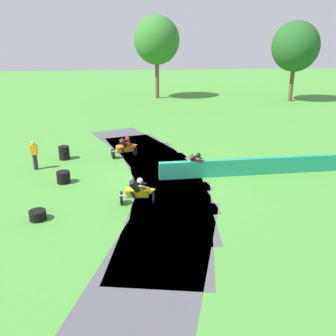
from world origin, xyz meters
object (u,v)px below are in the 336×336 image
Objects in this scene: motorcycle_lead_yellow at (139,191)px; motorcycle_chase_black at (196,165)px; tire_stack_mid_a at (63,177)px; tire_stack_mid_b at (64,153)px; motorcycle_trailing_orange at (126,147)px; track_marshal at (35,155)px; tire_stack_near at (38,215)px.

motorcycle_lead_yellow is 1.00× the size of motorcycle_chase_black.
tire_stack_mid_b is (-0.57, 3.86, 0.10)m from tire_stack_mid_a.
tire_stack_mid_a is 0.83× the size of tire_stack_mid_b.
motorcycle_trailing_orange is 3.67m from tire_stack_mid_b.
motorcycle_lead_yellow is 6.86m from motorcycle_trailing_orange.
motorcycle_lead_yellow is at bearing -84.61° from motorcycle_trailing_orange.
track_marshal is (-1.30, -1.66, 0.42)m from tire_stack_mid_b.
tire_stack_mid_a is at bearing 84.47° from tire_stack_near.
motorcycle_trailing_orange is (-0.64, 6.83, 0.00)m from motorcycle_lead_yellow.
motorcycle_trailing_orange is 5.24m from track_marshal.
motorcycle_chase_black is 2.53× the size of tire_stack_mid_a.
motorcycle_trailing_orange reaches higher than tire_stack_near.
tire_stack_mid_a is (-6.81, -0.27, -0.35)m from motorcycle_chase_black.
motorcycle_trailing_orange is 2.55× the size of tire_stack_near.
motorcycle_chase_black is (3.07, 3.20, 0.01)m from motorcycle_lead_yellow.
tire_stack_mid_b is 2.15m from track_marshal.
motorcycle_trailing_orange is (-3.71, 3.63, -0.01)m from motorcycle_chase_black.
motorcycle_chase_black reaches higher than motorcycle_trailing_orange.
motorcycle_lead_yellow is 4.76m from tire_stack_mid_a.
tire_stack_mid_a is 3.91m from tire_stack_mid_b.
tire_stack_mid_b is at bearing 91.35° from tire_stack_near.
motorcycle_lead_yellow is at bearing 14.46° from tire_stack_near.
tire_stack_mid_b is at bearing 122.37° from motorcycle_lead_yellow.
tire_stack_near is 1.02× the size of tire_stack_mid_a.
motorcycle_lead_yellow is 0.97× the size of motorcycle_trailing_orange.
track_marshal reaches higher than tire_stack_near.
motorcycle_chase_black is at bearing -25.99° from tire_stack_mid_b.
track_marshal is at bearing 167.41° from motorcycle_chase_black.
tire_stack_near is at bearing -113.80° from motorcycle_trailing_orange.
track_marshal is at bearing -161.21° from motorcycle_trailing_orange.
motorcycle_chase_black is 2.47× the size of tire_stack_near.
track_marshal reaches higher than tire_stack_mid_a.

